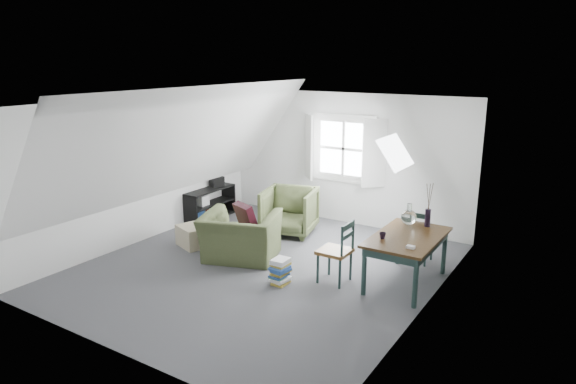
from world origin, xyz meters
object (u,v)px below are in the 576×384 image
Objects in this scene: magazine_stack at (280,271)px; ottoman at (196,235)px; armchair_far at (289,233)px; dining_chair_far at (419,235)px; dining_chair_near at (337,251)px; dining_table at (407,242)px; armchair_near at (241,259)px; media_shelf at (208,205)px.

ottoman is at bearing 165.71° from magazine_stack.
dining_chair_far is (2.44, -0.07, 0.44)m from armchair_far.
dining_chair_far is 0.92× the size of dining_chair_near.
dining_chair_far is 2.30× the size of magazine_stack.
armchair_far is 2.28m from dining_chair_near.
armchair_near is at bearing -172.52° from dining_table.
dining_chair_near is (2.71, -0.05, 0.30)m from ottoman.
ottoman is at bearing -23.45° from armchair_near.
media_shelf reaches higher than ottoman.
dining_chair_near is 0.86m from magazine_stack.
armchair_near is 1.15m from magazine_stack.
dining_table is 3.94× the size of magazine_stack.
armchair_near is 1.03m from ottoman.
dining_chair_far reaches higher than magazine_stack.
armchair_near is at bearing -4.53° from ottoman.
dining_table reaches higher than ottoman.
armchair_far is at bearing -7.91° from dining_chair_far.
dining_table reaches higher than armchair_far.
armchair_far reaches higher than ottoman.
dining_chair_near is at bearing -24.75° from media_shelf.
dining_chair_near is at bearing 36.02° from magazine_stack.
armchair_near reaches higher than ottoman.
magazine_stack is (1.05, -0.44, 0.18)m from armchair_near.
dining_table is 4.49m from media_shelf.
ottoman is 3.70m from dining_chair_far.
armchair_near is 1.37× the size of dining_chair_far.
armchair_near is 2.67m from dining_table.
magazine_stack is at bearing -73.50° from dining_chair_near.
magazine_stack is at bearing -151.40° from dining_table.
dining_chair_near is at bearing -1.10° from ottoman.
dining_table is 1.71× the size of dining_chair_far.
ottoman is at bearing 14.60° from dining_chair_far.
media_shelf is at bearing -129.95° from dining_chair_near.
media_shelf is at bearing 169.05° from armchair_far.
magazine_stack is at bearing -36.12° from media_shelf.
magazine_stack is (2.06, -0.53, 0.01)m from ottoman.
media_shelf is at bearing -5.65° from dining_chair_far.
media_shelf reaches higher than magazine_stack.
armchair_far is 1.86m from media_shelf.
dining_chair_far reaches higher than ottoman.
dining_chair_near is (1.70, 0.03, 0.48)m from armchair_near.
dining_chair_near is (1.70, -1.43, 0.48)m from armchair_far.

